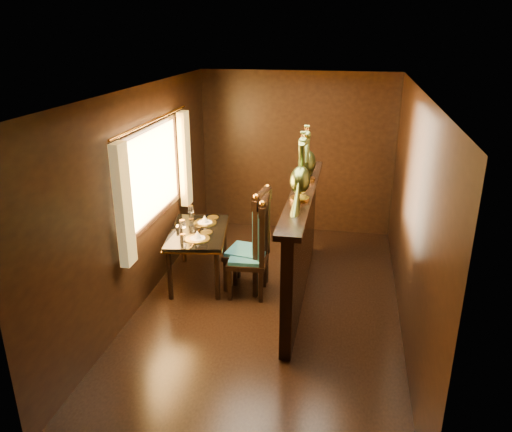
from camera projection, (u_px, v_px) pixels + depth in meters
The scene contains 8 objects.
ground at pixel (269, 306), 5.92m from camera, with size 5.00×5.00×0.00m, color black.
room_shell at pixel (263, 177), 5.39m from camera, with size 3.04×5.04×2.52m.
partition at pixel (301, 243), 5.88m from camera, with size 0.26×2.70×1.36m.
dining_table at pixel (198, 235), 6.33m from camera, with size 0.90×1.27×0.89m.
chair_left at pixel (257, 244), 5.95m from camera, with size 0.49×0.52×1.29m.
chair_right at pixel (255, 238), 6.07m from camera, with size 0.55×0.57×1.33m.
peacock_left at pixel (300, 168), 5.21m from camera, with size 0.23×0.60×0.71m, color #1B5335, non-canonical shape.
peacock_right at pixel (307, 152), 5.90m from camera, with size 0.22×0.59×0.71m, color #1B5335, non-canonical shape.
Camera 1 is at (0.83, -5.09, 3.10)m, focal length 35.00 mm.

